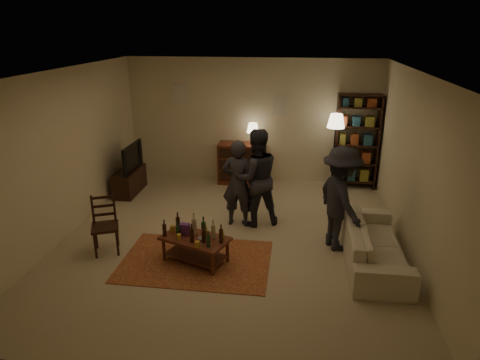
% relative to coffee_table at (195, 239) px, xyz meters
% --- Properties ---
extents(floor, '(6.00, 6.00, 0.00)m').
position_rel_coffee_table_xyz_m(floor, '(0.42, 0.76, -0.37)').
color(floor, '#C6B793').
rests_on(floor, ground).
extents(room_shell, '(6.00, 6.00, 6.00)m').
position_rel_coffee_table_xyz_m(room_shell, '(-0.23, 3.74, 1.44)').
color(room_shell, beige).
rests_on(room_shell, ground).
extents(rug, '(2.20, 1.50, 0.01)m').
position_rel_coffee_table_xyz_m(rug, '(0.00, -0.00, -0.36)').
color(rug, maroon).
rests_on(rug, ground).
extents(coffee_table, '(1.10, 0.85, 0.74)m').
position_rel_coffee_table_xyz_m(coffee_table, '(0.00, 0.00, 0.00)').
color(coffee_table, brown).
rests_on(coffee_table, ground).
extents(dining_chair, '(0.52, 0.52, 0.92)m').
position_rel_coffee_table_xyz_m(dining_chair, '(-1.45, 0.15, 0.11)').
color(dining_chair, black).
rests_on(dining_chair, ground).
extents(tv_stand, '(0.40, 1.00, 1.06)m').
position_rel_coffee_table_xyz_m(tv_stand, '(-2.02, 2.56, 0.01)').
color(tv_stand, black).
rests_on(tv_stand, ground).
extents(dresser, '(1.00, 0.50, 1.36)m').
position_rel_coffee_table_xyz_m(dresser, '(0.23, 3.47, 0.11)').
color(dresser, brown).
rests_on(dresser, ground).
extents(bookshelf, '(0.90, 0.34, 2.02)m').
position_rel_coffee_table_xyz_m(bookshelf, '(2.67, 3.54, 0.66)').
color(bookshelf, black).
rests_on(bookshelf, ground).
extents(floor_lamp, '(0.36, 0.36, 1.64)m').
position_rel_coffee_table_xyz_m(floor_lamp, '(2.20, 3.30, 1.02)').
color(floor_lamp, black).
rests_on(floor_lamp, ground).
extents(sofa, '(0.81, 2.08, 0.61)m').
position_rel_coffee_table_xyz_m(sofa, '(2.62, 0.36, -0.07)').
color(sofa, beige).
rests_on(sofa, ground).
extents(person_left, '(0.59, 0.41, 1.54)m').
position_rel_coffee_table_xyz_m(person_left, '(0.45, 1.35, 0.40)').
color(person_left, '#2B2A32').
rests_on(person_left, ground).
extents(person_right, '(1.02, 0.92, 1.72)m').
position_rel_coffee_table_xyz_m(person_right, '(0.75, 1.43, 0.49)').
color(person_right, '#292932').
rests_on(person_right, ground).
extents(person_by_sofa, '(0.99, 1.22, 1.65)m').
position_rel_coffee_table_xyz_m(person_by_sofa, '(2.12, 0.74, 0.46)').
color(person_by_sofa, '#23242A').
rests_on(person_by_sofa, ground).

